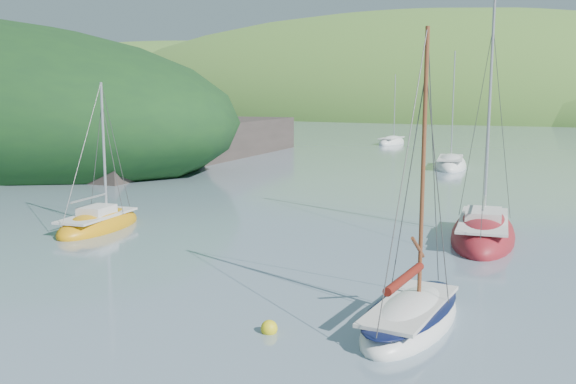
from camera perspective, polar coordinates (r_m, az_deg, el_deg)
The scene contains 7 objects.
ground at distance 18.27m, azimuth -12.18°, elevation -11.81°, with size 700.00×700.00×0.00m, color slate.
daysailer_white at distance 18.41m, azimuth 10.88°, elevation -10.92°, with size 2.40×5.79×8.74m.
sloop_red at distance 29.32m, azimuth 16.94°, elevation -3.67°, with size 4.41×8.23×11.57m.
sailboat_yellow at distance 31.59m, azimuth -16.47°, elevation -2.85°, with size 3.52×6.03×7.51m.
distant_sloop_a at distance 56.57m, azimuth 14.23°, elevation 2.29°, with size 4.57×7.94×10.72m.
distant_sloop_c at distance 81.35m, azimuth 9.20°, elevation 4.36°, with size 2.64×6.67×9.36m.
mooring_buoys at distance 20.77m, azimuth 6.66°, elevation -8.77°, with size 26.45×7.64×0.46m.
Camera 1 is at (11.99, -12.22, 6.39)m, focal length 40.00 mm.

